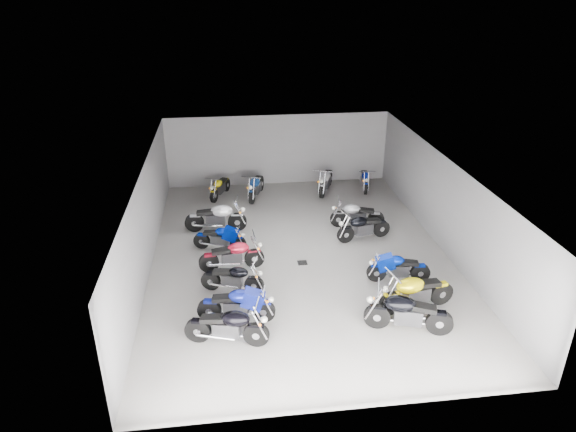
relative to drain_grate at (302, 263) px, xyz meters
name	(u,v)px	position (x,y,z in m)	size (l,w,h in m)	color
ground	(300,256)	(0.00, 0.50, -0.01)	(14.00, 14.00, 0.00)	gray
wall_back	(278,150)	(0.00, 7.50, 1.59)	(10.00, 0.10, 3.20)	slate
wall_left	(146,221)	(-5.00, 0.50, 1.59)	(0.10, 14.00, 3.20)	slate
wall_right	(445,206)	(5.00, 0.50, 1.59)	(0.10, 14.00, 3.20)	slate
ceiling	(301,167)	(0.00, 0.50, 3.21)	(10.00, 14.00, 0.04)	black
drain_grate	(302,263)	(0.00, 0.00, 0.00)	(0.32, 0.32, 0.01)	black
motorcycle_left_a	(228,326)	(-2.54, -3.88, 0.53)	(2.20, 0.69, 0.98)	black
motorcycle_left_b	(237,305)	(-2.26, -2.93, 0.51)	(2.16, 0.55, 0.95)	black
motorcycle_left_c	(233,278)	(-2.33, -1.44, 0.46)	(1.91, 0.72, 0.86)	black
motorcycle_left_d	(233,255)	(-2.31, -0.11, 0.51)	(2.14, 0.46, 0.94)	black
motorcycle_left_e	(220,238)	(-2.70, 1.29, 0.45)	(1.85, 0.65, 0.83)	black
motorcycle_left_f	(216,217)	(-2.83, 2.80, 0.55)	(2.31, 0.50, 1.02)	black
motorcycle_right_a	(407,313)	(2.22, -3.94, 0.56)	(2.29, 0.85, 1.04)	black
motorcycle_right_b	(416,292)	(2.80, -3.00, 0.56)	(2.33, 0.65, 1.03)	black
motorcycle_right_c	(398,268)	(2.77, -1.49, 0.47)	(1.98, 0.46, 0.87)	black
motorcycle_right_e	(363,227)	(2.43, 1.42, 0.49)	(2.06, 0.62, 0.92)	black
motorcycle_right_f	(357,215)	(2.46, 2.48, 0.49)	(2.07, 0.51, 0.91)	black
motorcycle_back_b	(220,187)	(-2.69, 6.14, 0.46)	(0.88, 1.83, 0.85)	black
motorcycle_back_c	(256,186)	(-1.14, 5.90, 0.51)	(0.81, 2.10, 0.95)	black
motorcycle_back_e	(326,180)	(1.97, 6.16, 0.54)	(1.00, 2.14, 0.99)	black
motorcycle_back_f	(365,179)	(3.79, 6.27, 0.46)	(0.53, 1.93, 0.85)	black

